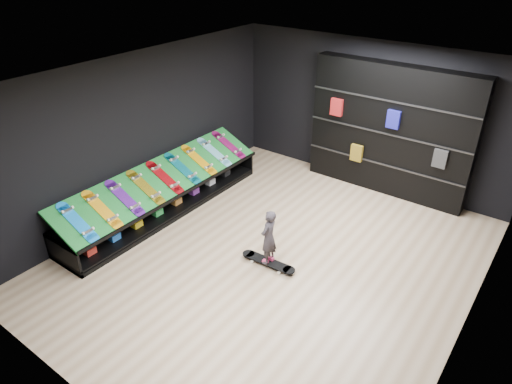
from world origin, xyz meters
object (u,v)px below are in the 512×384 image
Objects in this scene: floor_skateboard at (268,263)px; child at (268,247)px; back_shelving at (390,131)px; display_rack at (165,199)px.

floor_skateboard is 1.72× the size of child.
child is at bearing -97.30° from back_shelving.
child is (2.61, -0.23, 0.13)m from display_rack.
display_rack reaches higher than floor_skateboard.
child is (0.00, 0.00, 0.33)m from floor_skateboard.
back_shelving reaches higher than floor_skateboard.
display_rack is at bearing 172.11° from floor_skateboard.
display_rack is 4.65m from back_shelving.
child is at bearing -2.87° from floor_skateboard.
display_rack is at bearing -132.74° from back_shelving.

